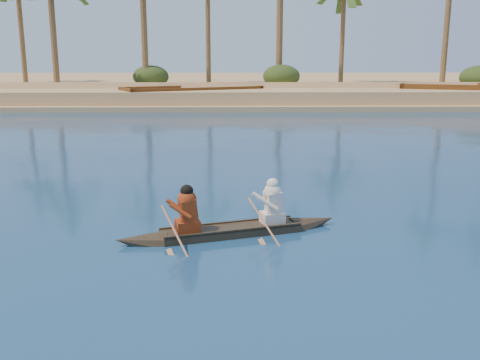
{
  "coord_description": "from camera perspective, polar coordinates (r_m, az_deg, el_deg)",
  "views": [
    {
      "loc": [
        1.18,
        -14.85,
        3.69
      ],
      "look_at": [
        1.47,
        -2.34,
        0.82
      ],
      "focal_mm": 40.0,
      "sensor_mm": 36.0,
      "label": 1
    }
  ],
  "objects": [
    {
      "name": "palm_grove",
      "position": [
        50.05,
        -2.83,
        17.86
      ],
      "size": [
        110.0,
        14.0,
        16.0
      ],
      "primitive_type": null,
      "color": "#36561E",
      "rests_on": "ground"
    },
    {
      "name": "sandy_embankment",
      "position": [
        61.83,
        -2.48,
        10.0
      ],
      "size": [
        150.0,
        51.0,
        1.5
      ],
      "color": "tan",
      "rests_on": "ground"
    },
    {
      "name": "barge_mid",
      "position": [
        42.05,
        -5.09,
        8.7
      ],
      "size": [
        11.13,
        7.7,
        1.77
      ],
      "rotation": [
        0.0,
        0.0,
        0.44
      ],
      "color": "brown",
      "rests_on": "ground"
    },
    {
      "name": "shrub_cluster",
      "position": [
        46.43,
        -2.84,
        9.85
      ],
      "size": [
        100.0,
        6.0,
        2.4
      ],
      "primitive_type": null,
      "color": "#223513",
      "rests_on": "ground"
    },
    {
      "name": "canoe",
      "position": [
        11.38,
        -0.97,
        -4.62
      ],
      "size": [
        4.84,
        2.04,
        1.34
      ],
      "rotation": [
        0.0,
        0.0,
        0.3
      ],
      "color": "#3A311F",
      "rests_on": "ground"
    },
    {
      "name": "ground",
      "position": [
        15.35,
        -5.71,
        -1.05
      ],
      "size": [
        160.0,
        160.0,
        0.0
      ],
      "primitive_type": "plane",
      "color": "navy",
      "rests_on": "ground"
    }
  ]
}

